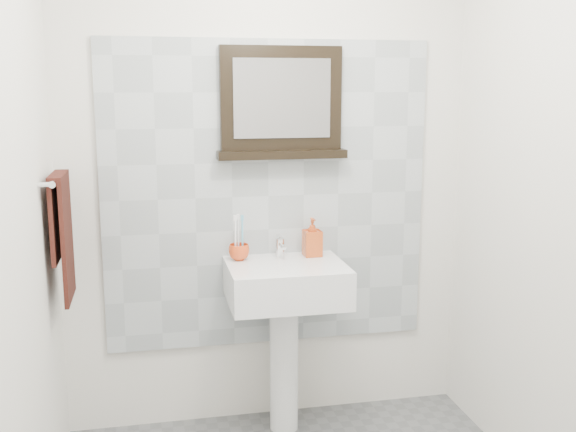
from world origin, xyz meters
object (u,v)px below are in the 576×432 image
at_px(framed_mirror, 281,106).
at_px(hand_towel, 62,227).
at_px(toothbrush_cup, 239,252).
at_px(soap_dispenser, 312,237).
at_px(pedestal_sink, 286,301).

relative_size(framed_mirror, hand_towel, 1.13).
distance_m(toothbrush_cup, hand_towel, 0.82).
bearing_deg(toothbrush_cup, soap_dispenser, 1.27).
bearing_deg(soap_dispenser, hand_towel, -173.72).
bearing_deg(framed_mirror, soap_dispenser, -26.46).
xyz_separation_m(framed_mirror, hand_towel, (-1.00, -0.24, -0.50)).
bearing_deg(hand_towel, soap_dispenser, 8.34).
bearing_deg(hand_towel, framed_mirror, 13.30).
xyz_separation_m(pedestal_sink, hand_towel, (-0.99, -0.05, 0.41)).
bearing_deg(soap_dispenser, toothbrush_cup, 179.22).
bearing_deg(toothbrush_cup, framed_mirror, 19.20).
bearing_deg(framed_mirror, pedestal_sink, -95.26).
xyz_separation_m(toothbrush_cup, framed_mirror, (0.22, 0.08, 0.69)).
bearing_deg(hand_towel, pedestal_sink, 2.94).
height_order(soap_dispenser, framed_mirror, framed_mirror).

